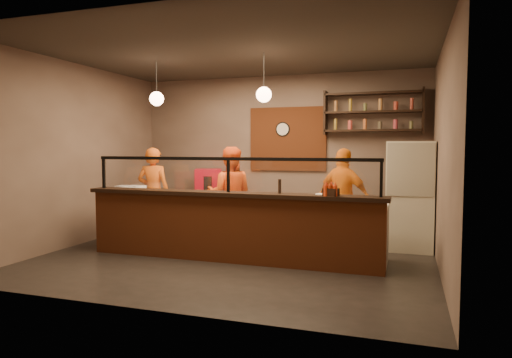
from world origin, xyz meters
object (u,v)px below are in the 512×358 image
(pizza_dough, at_px, (285,200))
(pepper_mill, at_px, (280,186))
(wall_clock, at_px, (283,129))
(fridge, at_px, (410,196))
(condiment_caddy, at_px, (331,192))
(red_cooler, at_px, (208,199))
(cook_left, at_px, (154,193))
(cook_right, at_px, (344,198))
(cook_mid, at_px, (230,194))

(pizza_dough, bearing_deg, pepper_mill, -83.16)
(wall_clock, distance_m, pepper_mill, 2.96)
(fridge, height_order, condiment_caddy, fridge)
(red_cooler, height_order, condiment_caddy, red_cooler)
(condiment_caddy, bearing_deg, cook_left, 159.81)
(cook_right, relative_size, pizza_dough, 3.54)
(red_cooler, relative_size, pepper_mill, 6.12)
(cook_right, xyz_separation_m, fridge, (1.08, 0.23, 0.06))
(pizza_dough, height_order, condiment_caddy, condiment_caddy)
(pizza_dough, xyz_separation_m, pepper_mill, (0.07, -0.55, 0.26))
(cook_mid, distance_m, pizza_dough, 1.49)
(cook_right, bearing_deg, wall_clock, -18.15)
(pizza_dough, bearing_deg, cook_mid, 147.62)
(cook_left, xyz_separation_m, cook_mid, (1.52, 0.13, 0.01))
(cook_left, bearing_deg, pizza_dough, 158.37)
(cook_left, height_order, pizza_dough, cook_left)
(fridge, height_order, pepper_mill, fridge)
(cook_mid, distance_m, red_cooler, 1.42)
(pizza_dough, bearing_deg, wall_clock, 106.02)
(wall_clock, bearing_deg, cook_right, -41.68)
(wall_clock, relative_size, condiment_caddy, 1.55)
(condiment_caddy, bearing_deg, cook_mid, 145.16)
(cook_mid, height_order, condiment_caddy, cook_mid)
(pizza_dough, bearing_deg, red_cooler, 139.39)
(wall_clock, xyz_separation_m, red_cooler, (-1.54, -0.31, -1.46))
(fridge, bearing_deg, condiment_caddy, -119.65)
(cook_mid, xyz_separation_m, cook_right, (2.06, 0.10, -0.01))
(wall_clock, distance_m, fridge, 2.95)
(wall_clock, height_order, condiment_caddy, wall_clock)
(cook_mid, xyz_separation_m, red_cooler, (-0.91, 1.06, -0.23))
(fridge, xyz_separation_m, pepper_mill, (-1.81, -1.68, 0.25))
(cook_left, relative_size, fridge, 0.94)
(cook_left, xyz_separation_m, pepper_mill, (2.84, -1.22, 0.30))
(cook_right, bearing_deg, pizza_dough, 71.94)
(cook_mid, distance_m, fridge, 3.15)
(red_cooler, bearing_deg, condiment_caddy, -62.50)
(cook_mid, relative_size, fridge, 0.95)
(cook_right, relative_size, pepper_mill, 8.24)
(fridge, bearing_deg, cook_mid, -173.18)
(cook_mid, bearing_deg, condiment_caddy, 129.92)
(wall_clock, distance_m, red_cooler, 2.15)
(fridge, relative_size, red_cooler, 1.43)
(wall_clock, distance_m, cook_mid, 1.95)
(fridge, relative_size, pizza_dough, 3.77)
(wall_clock, distance_m, cook_right, 2.27)
(wall_clock, bearing_deg, pizza_dough, -73.98)
(wall_clock, relative_size, pizza_dough, 0.62)
(cook_mid, height_order, red_cooler, cook_mid)
(cook_left, bearing_deg, pepper_mill, 148.63)
(cook_left, distance_m, red_cooler, 1.35)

